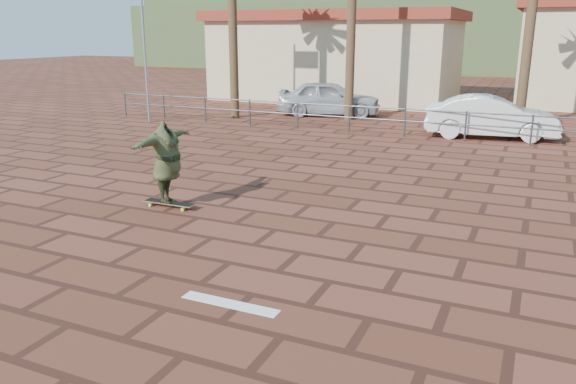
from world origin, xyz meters
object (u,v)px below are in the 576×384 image
object	(u,v)px
car_white	(491,117)
skateboarder	(167,162)
car_silver	(329,98)
longboard	(169,203)

from	to	relation	value
car_white	skateboarder	bearing A→B (deg)	146.53
car_silver	longboard	bearing A→B (deg)	171.60
longboard	car_silver	xyz separation A→B (m)	(-1.56, 13.73, 0.65)
car_silver	car_white	xyz separation A→B (m)	(6.81, -2.74, -0.03)
car_silver	car_white	bearing A→B (deg)	-126.80
longboard	car_white	distance (m)	12.20
car_silver	car_white	world-z (taller)	car_silver
skateboarder	car_silver	distance (m)	13.82
longboard	car_white	bearing A→B (deg)	63.85
skateboarder	car_white	distance (m)	12.19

